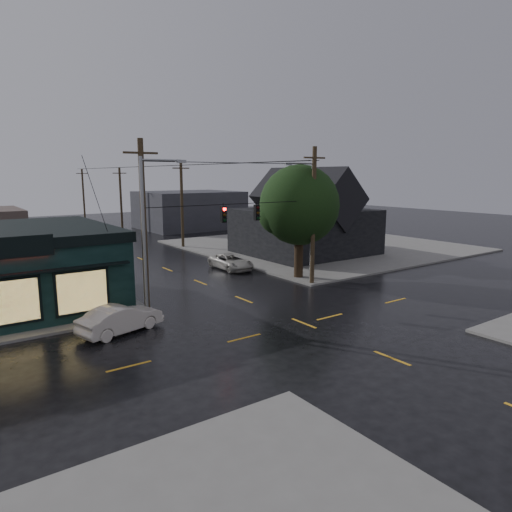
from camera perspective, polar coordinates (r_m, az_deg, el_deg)
ground_plane at (r=25.79m, az=6.00°, el=-8.36°), size 160.00×160.00×0.00m
sidewalk_ne at (r=53.35m, az=7.97°, el=1.33°), size 28.00×28.00×0.15m
ne_building at (r=47.28m, az=6.16°, el=5.62°), size 12.60×11.60×8.75m
corner_tree at (r=35.65m, az=5.46°, el=6.31°), size 6.23×6.23×8.80m
utility_pole_nw at (r=27.86m, az=-13.38°, el=-7.18°), size 2.00×0.32×10.15m
utility_pole_ne at (r=34.62m, az=6.98°, el=-3.57°), size 2.00×0.32×10.15m
utility_pole_far_a at (r=52.22m, az=-9.09°, el=1.03°), size 2.00×0.32×9.65m
utility_pole_far_b at (r=70.56m, az=-16.35°, el=3.10°), size 2.00×0.32×9.15m
utility_pole_far_c at (r=89.61m, az=-20.58°, el=4.28°), size 2.00×0.32×9.15m
span_signal_assembly at (r=29.79m, az=-1.97°, el=5.39°), size 13.00×0.48×1.23m
streetlight_nw at (r=27.13m, az=-13.41°, el=-7.65°), size 5.40×0.30×9.15m
streetlight_ne at (r=35.45m, az=6.82°, el=-3.24°), size 5.40×0.30×9.15m
bg_building_east at (r=71.23m, az=-8.39°, el=5.73°), size 14.00×12.00×5.60m
sedan_cream at (r=25.04m, az=-16.54°, el=-7.54°), size 4.74×2.75×1.48m
suv_silver at (r=39.76m, az=-3.15°, el=-0.73°), size 2.24×4.83×1.34m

